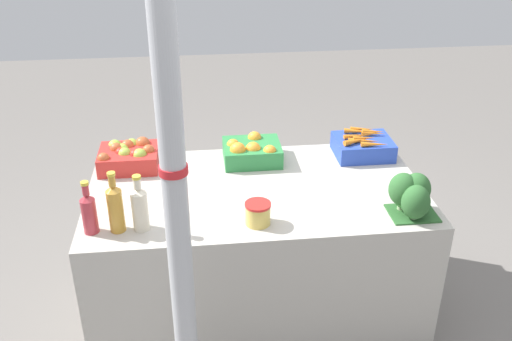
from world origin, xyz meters
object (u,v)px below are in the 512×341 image
Objects in this scene: pickle_jar at (258,213)px; juice_bottle_ruby at (89,212)px; carrot_crate at (363,146)px; support_pole at (175,198)px; orange_crate at (251,151)px; juice_bottle_amber at (115,207)px; apple_crate at (129,156)px; broccoli_pile at (411,195)px; juice_bottle_cloudy at (140,207)px.

juice_bottle_ruby is at bearing 178.88° from pickle_jar.
carrot_crate is 0.92m from pickle_jar.
pickle_jar is (-0.67, -0.64, -0.00)m from carrot_crate.
orange_crate is at bearing 70.47° from support_pole.
support_pole reaches higher than juice_bottle_amber.
apple_crate is (-0.29, 1.08, -0.35)m from support_pole.
pickle_jar is at bearing -93.36° from orange_crate.
pickle_jar is at bearing -136.41° from carrot_crate.
pickle_jar is (0.63, -0.01, -0.07)m from juice_bottle_amber.
juice_bottle_cloudy is (-1.24, 0.00, 0.01)m from broccoli_pile.
orange_crate reaches higher than apple_crate.
support_pole reaches higher than juice_bottle_ruby.
juice_bottle_ruby reaches higher than apple_crate.
juice_bottle_ruby is at bearing 180.00° from juice_bottle_cloudy.
pickle_jar is at bearing 51.91° from support_pole.
juice_bottle_cloudy is at bearing 0.00° from juice_bottle_amber.
orange_crate is at bearing -1.00° from apple_crate.
juice_bottle_cloudy reaches higher than orange_crate.
support_pole is at bearing -157.09° from broccoli_pile.
apple_crate is at bearing 179.00° from orange_crate.
pickle_jar is at bearing -1.12° from juice_bottle_ruby.
carrot_crate reaches higher than pickle_jar.
juice_bottle_amber is at bearing 122.38° from support_pole.
carrot_crate is at bearing -0.31° from apple_crate.
pickle_jar is at bearing -179.20° from broccoli_pile.
support_pole is at bearing -133.29° from carrot_crate.
orange_crate is at bearing -179.58° from carrot_crate.
support_pole is 1.52m from carrot_crate.
carrot_crate is 1.40× the size of broccoli_pile.
support_pole is 7.90× the size of juice_bottle_amber.
carrot_crate is (0.63, 0.00, -0.00)m from orange_crate.
juice_bottle_cloudy is (-0.18, 0.45, -0.30)m from support_pole.
support_pole is at bearing -48.32° from juice_bottle_ruby.
apple_crate is 1.15× the size of juice_bottle_cloudy.
juice_bottle_amber is at bearing -154.36° from carrot_crate.
support_pole is 0.68m from juice_bottle_ruby.
broccoli_pile is at bearing -0.20° from juice_bottle_amber.
juice_bottle_cloudy is at bearing 179.79° from broccoli_pile.
juice_bottle_amber is 1.08× the size of juice_bottle_cloudy.
carrot_crate is at bearing 94.06° from broccoli_pile.
juice_bottle_amber reaches higher than pickle_jar.
support_pole reaches higher than juice_bottle_cloudy.
broccoli_pile is (0.68, -0.62, 0.04)m from orange_crate.
juice_bottle_ruby reaches higher than broccoli_pile.
carrot_crate is 2.61× the size of pickle_jar.
support_pole is 0.61m from juice_bottle_amber.
juice_bottle_cloudy is (0.10, 0.00, -0.01)m from juice_bottle_amber.
orange_crate is at bearing 38.37° from juice_bottle_ruby.
juice_bottle_amber is 2.44× the size of pickle_jar.
orange_crate is 1.15× the size of juice_bottle_cloudy.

